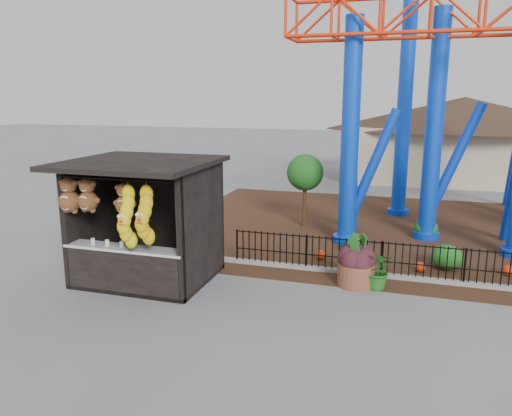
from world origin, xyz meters
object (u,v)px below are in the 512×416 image
(prize_booth, at_px, (139,224))
(roller_coaster, at_px, (477,38))
(terracotta_planter, at_px, (356,274))
(potted_plant, at_px, (378,270))

(prize_booth, bearing_deg, roller_coaster, 42.06)
(prize_booth, distance_m, roller_coaster, 12.01)
(roller_coaster, relative_size, terracotta_planter, 11.88)
(potted_plant, bearing_deg, roller_coaster, 82.76)
(roller_coaster, relative_size, potted_plant, 11.10)
(terracotta_planter, bearing_deg, potted_plant, -6.49)
(prize_booth, height_order, potted_plant, prize_booth)
(prize_booth, relative_size, roller_coaster, 0.32)
(roller_coaster, bearing_deg, potted_plant, -111.31)
(prize_booth, bearing_deg, terracotta_planter, 14.57)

